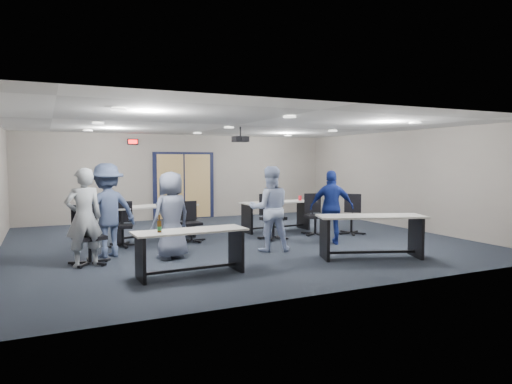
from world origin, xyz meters
name	(u,v)px	position (x,y,z in m)	size (l,w,h in m)	color
floor	(237,240)	(0.00, 0.00, 0.00)	(10.00, 10.00, 0.00)	black
back_wall	(184,177)	(0.00, 4.50, 1.35)	(10.00, 0.04, 2.70)	gray
front_wall	(357,198)	(0.00, -4.50, 1.35)	(10.00, 0.04, 2.70)	gray
right_wall	(402,179)	(5.00, 0.00, 1.35)	(0.04, 9.00, 2.70)	gray
ceiling	(237,125)	(0.00, 0.00, 2.70)	(10.00, 9.00, 0.04)	white
double_door	(184,186)	(0.00, 4.46, 1.05)	(2.00, 0.07, 2.20)	black
exit_sign	(133,142)	(-1.60, 4.44, 2.45)	(0.32, 0.07, 0.18)	black
ceiling_projector	(240,139)	(0.30, 0.50, 2.40)	(0.35, 0.32, 0.37)	black
ceiling_can_lights	(233,127)	(0.00, 0.25, 2.67)	(6.24, 5.74, 0.02)	white
table_front_left	(190,244)	(-1.94, -2.67, 0.52)	(1.87, 0.69, 1.03)	#A3A19A
table_front_right	(371,229)	(1.61, -2.86, 0.57)	(2.15, 1.33, 0.83)	#A3A19A
table_back_left	(155,216)	(-1.72, 0.95, 0.56)	(2.10, 1.02, 0.82)	#A3A19A
table_back_right	(276,211)	(1.51, 0.92, 0.54)	(1.96, 0.72, 0.92)	#A3A19A
chair_back_a	(123,224)	(-2.56, 0.35, 0.49)	(0.62, 0.62, 0.98)	black
chair_back_b	(192,222)	(-1.02, 0.28, 0.47)	(0.59, 0.59, 0.93)	black
chair_back_c	(273,217)	(0.86, -0.19, 0.54)	(0.68, 0.68, 1.09)	black
chair_back_d	(315,215)	(2.09, -0.11, 0.52)	(0.65, 0.65, 1.04)	black
chair_loose_left	(90,235)	(-3.37, -1.17, 0.54)	(0.68, 0.68, 1.08)	black
chair_loose_right	(352,214)	(2.98, -0.40, 0.51)	(0.64, 0.64, 1.02)	black
person_gray	(84,217)	(-3.46, -1.28, 0.88)	(0.64, 0.42, 1.76)	#9AA1A8
person_plaid	(171,215)	(-1.90, -1.28, 0.84)	(0.82, 0.53, 1.67)	slate
person_lightblue	(270,209)	(0.15, -1.41, 0.88)	(0.86, 0.67, 1.76)	#B5C7F0
person_navy	(332,207)	(1.76, -1.30, 0.83)	(0.97, 0.41, 1.66)	navy
person_back	(107,210)	(-2.99, -0.60, 0.92)	(1.18, 0.68, 1.83)	#404F74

